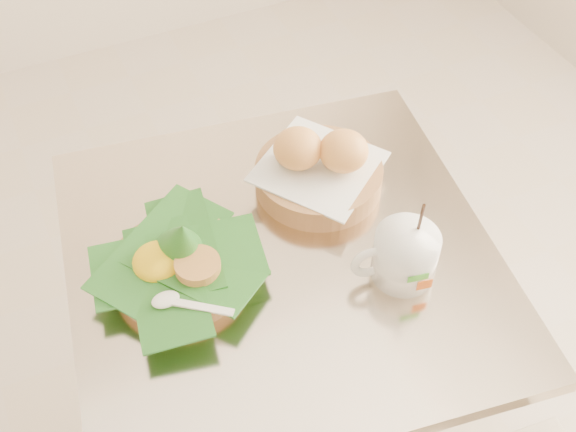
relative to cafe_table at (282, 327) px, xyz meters
name	(u,v)px	position (x,y,z in m)	size (l,w,h in m)	color
cafe_table	(282,327)	(0.00, 0.00, 0.00)	(0.79, 0.79, 0.75)	gray
rice_basket	(178,262)	(-0.17, 0.03, 0.26)	(0.27, 0.27, 0.14)	#B37F4C
bread_basket	(319,168)	(0.13, 0.12, 0.26)	(0.27, 0.27, 0.12)	#B37F4C
coffee_mug	(403,255)	(0.16, -0.12, 0.27)	(0.14, 0.11, 0.18)	white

